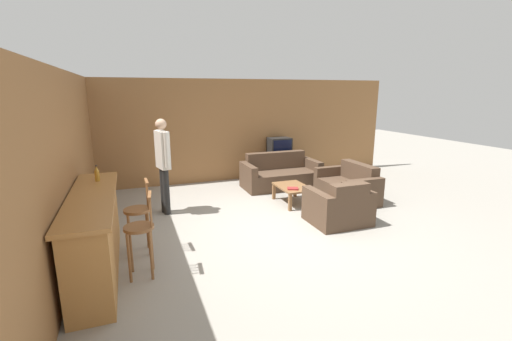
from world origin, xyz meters
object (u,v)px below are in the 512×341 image
(person_by_window, at_px, (163,160))
(armchair_near, at_px, (339,208))
(loveseat_right, at_px, (348,187))
(tv_unit, at_px, (279,167))
(bar_chair_near, at_px, (141,234))
(tv, at_px, (279,147))
(bar_chair_mid, at_px, (139,216))
(couch_far, at_px, (280,175))
(coffee_table, at_px, (293,189))
(bottle, at_px, (97,174))
(book_on_table, at_px, (293,189))

(person_by_window, bearing_deg, armchair_near, -29.80)
(loveseat_right, xyz_separation_m, tv_unit, (-0.61, 2.28, 0.02))
(bar_chair_near, height_order, tv, tv)
(bar_chair_mid, bearing_deg, couch_far, 36.86)
(coffee_table, height_order, tv, tv)
(couch_far, distance_m, bottle, 4.51)
(tv, xyz_separation_m, bottle, (-4.21, -2.95, 0.29))
(loveseat_right, relative_size, tv_unit, 1.35)
(bar_chair_near, bearing_deg, couch_far, 43.58)
(book_on_table, bearing_deg, person_by_window, 167.48)
(bar_chair_near, distance_m, person_by_window, 2.37)
(armchair_near, relative_size, tv_unit, 0.97)
(coffee_table, xyz_separation_m, tv, (0.62, 2.07, 0.54))
(armchair_near, xyz_separation_m, tv_unit, (0.35, 3.36, 0.01))
(bottle, xyz_separation_m, book_on_table, (3.48, 0.66, -0.75))
(bar_chair_mid, xyz_separation_m, person_by_window, (0.52, 1.58, 0.47))
(loveseat_right, xyz_separation_m, coffee_table, (-1.23, 0.20, 0.03))
(bottle, bearing_deg, tv_unit, 35.02)
(bar_chair_near, xyz_separation_m, tv, (3.70, 4.01, 0.28))
(armchair_near, height_order, tv_unit, armchair_near)
(bar_chair_near, height_order, coffee_table, bar_chair_near)
(bottle, relative_size, book_on_table, 0.88)
(bar_chair_near, height_order, tv_unit, bar_chair_near)
(tv, xyz_separation_m, book_on_table, (-0.73, -2.29, -0.46))
(bar_chair_near, bearing_deg, bar_chair_mid, 90.00)
(bar_chair_near, relative_size, book_on_table, 4.06)
(bar_chair_mid, relative_size, person_by_window, 0.59)
(tv, bearing_deg, book_on_table, -107.70)
(tv, height_order, bottle, bottle)
(coffee_table, xyz_separation_m, tv_unit, (0.62, 2.08, -0.01))
(person_by_window, bearing_deg, tv_unit, 28.83)
(bottle, relative_size, person_by_window, 0.13)
(armchair_near, bearing_deg, book_on_table, 109.40)
(couch_far, height_order, tv, tv)
(bottle, bearing_deg, loveseat_right, 7.97)
(couch_far, relative_size, loveseat_right, 1.34)
(bottle, bearing_deg, coffee_table, 13.68)
(bar_chair_near, relative_size, bottle, 4.60)
(tv, distance_m, person_by_window, 3.63)
(bar_chair_near, xyz_separation_m, person_by_window, (0.52, 2.26, 0.47))
(loveseat_right, bearing_deg, tv_unit, 104.92)
(coffee_table, height_order, person_by_window, person_by_window)
(tv, bearing_deg, tv_unit, 90.00)
(bar_chair_near, bearing_deg, armchair_near, 10.90)
(bar_chair_near, height_order, bottle, bottle)
(couch_far, bearing_deg, armchair_near, -90.34)
(bar_chair_mid, xyz_separation_m, book_on_table, (2.97, 1.04, -0.18))
(bar_chair_near, bearing_deg, tv_unit, 47.30)
(tv_unit, xyz_separation_m, book_on_table, (-0.73, -2.29, 0.08))
(tv, bearing_deg, loveseat_right, -75.06)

